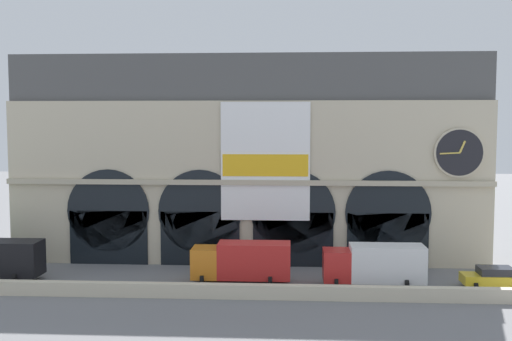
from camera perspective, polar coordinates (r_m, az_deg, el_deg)
ground_plane at (r=46.36m, az=-1.40°, el=-10.65°), size 200.00×200.00×0.00m
quay_parapet_wall at (r=41.93m, az=-1.90°, el=-11.59°), size 90.00×0.70×1.00m
station_building at (r=52.70m, az=-0.69°, el=0.92°), size 41.37×6.19×18.12m
box_truck_center at (r=45.49m, az=-1.31°, el=-8.74°), size 7.50×2.91×3.12m
box_truck_mideast at (r=45.47m, az=11.43°, el=-8.83°), size 7.50×2.91×3.12m
car_east at (r=47.78m, az=21.93°, el=-9.53°), size 4.40×2.22×1.55m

